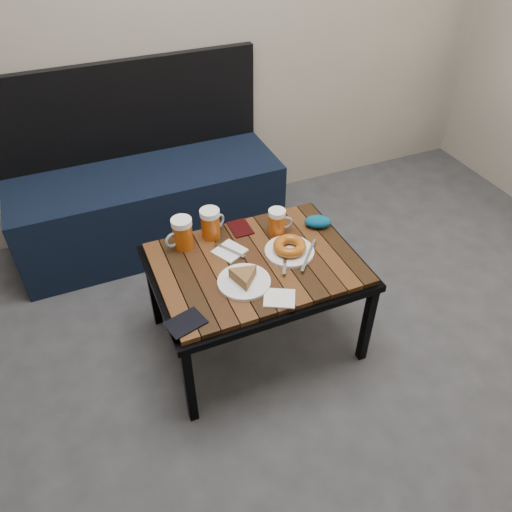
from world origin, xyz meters
name	(u,v)px	position (x,y,z in m)	size (l,w,h in m)	color
ground	(347,511)	(0.00, 0.00, 0.00)	(4.00, 4.00, 0.00)	#2D2D30
bench	(148,199)	(-0.24, 1.76, 0.27)	(1.40, 0.50, 0.95)	black
cafe_table	(256,269)	(0.01, 0.84, 0.43)	(0.84, 0.62, 0.47)	black
beer_mug_left	(182,233)	(-0.23, 1.04, 0.54)	(0.13, 0.10, 0.14)	#AF490E
beer_mug_centre	(211,223)	(-0.10, 1.07, 0.54)	(0.13, 0.11, 0.13)	#AF490E
beer_mug_right	(277,222)	(0.17, 0.98, 0.53)	(0.11, 0.08, 0.12)	#AF490E
plate_pie	(244,279)	(-0.08, 0.74, 0.49)	(0.20, 0.20, 0.06)	white
plate_bagel	(290,248)	(0.16, 0.83, 0.50)	(0.24, 0.24, 0.06)	white
napkin_left	(230,251)	(-0.07, 0.94, 0.48)	(0.15, 0.15, 0.01)	white
napkin_right	(279,298)	(0.01, 0.61, 0.48)	(0.15, 0.14, 0.01)	white
passport_navy	(185,323)	(-0.35, 0.63, 0.48)	(0.10, 0.13, 0.01)	black
passport_burgundy	(240,228)	(0.03, 1.07, 0.47)	(0.09, 0.12, 0.01)	black
knit_pouch	(318,222)	(0.35, 0.95, 0.50)	(0.12, 0.08, 0.05)	navy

